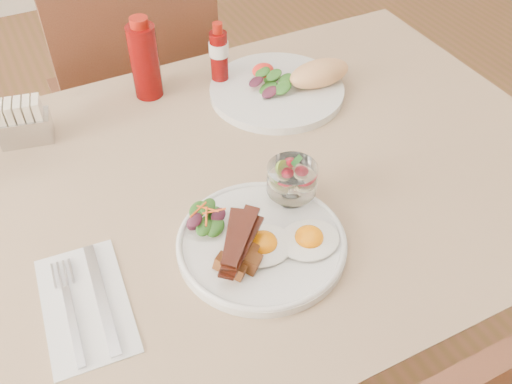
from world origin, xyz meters
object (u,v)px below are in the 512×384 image
Objects in this scene: ketchup_bottle at (145,60)px; sugar_caddy at (24,123)px; main_plate at (261,244)px; second_plate at (287,85)px; chair_far at (138,99)px; fruit_cup at (292,179)px; hot_sauce_bottle at (219,56)px; table at (234,214)px.

ketchup_bottle reaches higher than sugar_caddy.
second_plate is at bearing 55.92° from main_plate.
chair_far is 0.55m from sugar_caddy.
fruit_cup reaches higher than second_plate.
ketchup_bottle is 1.20× the size of hot_sauce_bottle.
second_plate is (0.16, 0.31, -0.04)m from fruit_cup.
chair_far is (0.00, 0.66, -0.14)m from table.
chair_far is at bearing 116.64° from second_plate.
ketchup_bottle is at bearing 92.19° from main_plate.
main_plate is 0.89× the size of second_plate.
main_plate is 0.51m from ketchup_bottle.
main_plate is 3.20× the size of fruit_cup.
fruit_cup is (0.07, -0.77, 0.29)m from chair_far.
chair_far is 2.96× the size of second_plate.
ketchup_bottle is at bearing 166.65° from hot_sauce_bottle.
table is 0.68m from chair_far.
sugar_caddy is (-0.54, 0.09, 0.02)m from second_plate.
chair_far reaches higher than sugar_caddy.
sugar_caddy is at bearing 133.51° from fruit_cup.
hot_sauce_bottle is at bearing 83.55° from fruit_cup.
sugar_caddy is at bearing -130.31° from chair_far.
table is 7.34× the size of ketchup_bottle.
ketchup_bottle is (-0.02, 0.51, 0.08)m from main_plate.
sugar_caddy is (-0.42, -0.01, -0.03)m from hot_sauce_bottle.
table is 4.75× the size of main_plate.
table is 8.81× the size of hot_sauce_bottle.
chair_far is 0.82m from fruit_cup.
fruit_cup is at bearing -85.12° from chair_far.
fruit_cup is at bearing -76.20° from ketchup_bottle.
hot_sauce_bottle is (0.05, 0.41, 0.01)m from fruit_cup.
ketchup_bottle is at bearing 97.29° from table.
table is 15.19× the size of fruit_cup.
hot_sauce_bottle is 1.38× the size of sugar_caddy.
chair_far is 0.45m from ketchup_bottle.
ketchup_bottle reaches higher than main_plate.
fruit_cup is (0.09, 0.06, 0.06)m from main_plate.
main_plate is 0.49m from hot_sauce_bottle.
chair_far is at bearing 82.37° from ketchup_bottle.
second_plate reaches higher than main_plate.
ketchup_bottle is at bearing -97.63° from chair_far.
fruit_cup is at bearing -57.80° from table.
hot_sauce_bottle is (0.11, -0.36, 0.30)m from chair_far.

